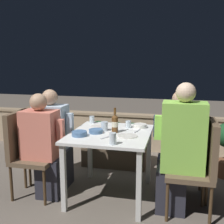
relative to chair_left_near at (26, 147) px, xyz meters
name	(u,v)px	position (x,y,z in m)	size (l,w,h in m)	color
ground_plane	(111,195)	(0.94, 0.18, -0.57)	(16.00, 16.00, 0.00)	#665B51
parapet_wall	(134,132)	(0.94, 1.89, -0.25)	(9.00, 0.18, 0.63)	tan
dining_table	(110,141)	(0.94, 0.18, 0.08)	(0.87, 0.98, 0.75)	white
planter_hedge	(115,141)	(0.78, 1.10, -0.20)	(0.92, 0.47, 0.65)	brown
chair_left_near	(26,147)	(0.00, 0.00, 0.00)	(0.46, 0.46, 0.97)	brown
person_coral_top	(43,146)	(0.21, 0.00, 0.03)	(0.48, 0.26, 1.19)	#282833
chair_left_far	(38,139)	(-0.02, 0.32, 0.00)	(0.46, 0.46, 0.97)	brown
person_blue_shirt	(54,138)	(0.19, 0.32, 0.03)	(0.48, 0.26, 1.20)	#282833
chair_right_near	(201,161)	(1.90, -0.01, 0.00)	(0.46, 0.46, 0.97)	brown
person_green_blouse	(180,150)	(1.70, -0.01, 0.10)	(0.50, 0.26, 1.34)	#282833
chair_right_far	(195,149)	(1.87, 0.36, 0.00)	(0.46, 0.46, 0.97)	brown
person_navy_jumper	(176,144)	(1.65, 0.36, 0.05)	(0.47, 0.26, 1.22)	#282833
beer_bottle	(115,123)	(0.99, 0.20, 0.29)	(0.07, 0.07, 0.28)	brown
plate_0	(127,136)	(1.15, 0.08, 0.18)	(0.21, 0.21, 0.01)	silver
bowl_0	(79,133)	(0.65, -0.02, 0.21)	(0.16, 0.16, 0.05)	#4C709E
bowl_1	(140,125)	(1.23, 0.49, 0.20)	(0.16, 0.16, 0.04)	silver
bowl_2	(98,127)	(0.75, 0.34, 0.20)	(0.15, 0.15, 0.03)	beige
bowl_3	(96,131)	(0.79, 0.13, 0.20)	(0.15, 0.15, 0.04)	#4C709E
glass_cup_0	(128,124)	(1.10, 0.44, 0.22)	(0.06, 0.06, 0.09)	silver
glass_cup_1	(104,126)	(0.85, 0.25, 0.23)	(0.08, 0.08, 0.10)	silver
glass_cup_2	(92,120)	(0.60, 0.58, 0.22)	(0.06, 0.06, 0.09)	silver
glass_cup_3	(113,139)	(1.07, -0.23, 0.24)	(0.07, 0.07, 0.11)	silver
fork_0	(107,137)	(0.95, -0.02, 0.18)	(0.10, 0.16, 0.01)	silver
fork_1	(137,131)	(1.22, 0.30, 0.18)	(0.06, 0.17, 0.01)	silver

